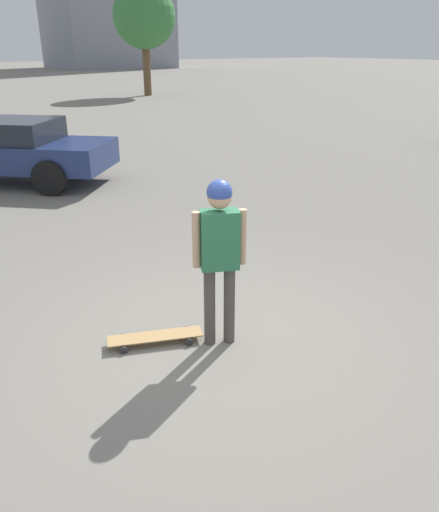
% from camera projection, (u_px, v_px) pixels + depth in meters
% --- Properties ---
extents(ground_plane, '(220.00, 220.00, 0.00)m').
position_uv_depth(ground_plane, '(220.00, 342.00, 5.14)').
color(ground_plane, gray).
extents(person, '(0.33, 0.48, 1.70)m').
position_uv_depth(person, '(220.00, 244.00, 4.72)').
color(person, '#4C4742').
rests_on(person, ground_plane).
extents(skateboard, '(0.55, 0.97, 0.09)m').
position_uv_depth(skateboard, '(155.00, 337.00, 5.09)').
color(skateboard, tan).
rests_on(skateboard, ground_plane).
extents(car_parked_near, '(4.43, 4.62, 1.38)m').
position_uv_depth(car_parked_near, '(5.00, 149.00, 10.91)').
color(car_parked_near, navy).
rests_on(car_parked_near, ground_plane).
extents(tree_distant, '(3.71, 3.71, 6.35)m').
position_uv_depth(tree_distant, '(144.00, 17.00, 29.46)').
color(tree_distant, brown).
rests_on(tree_distant, ground_plane).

